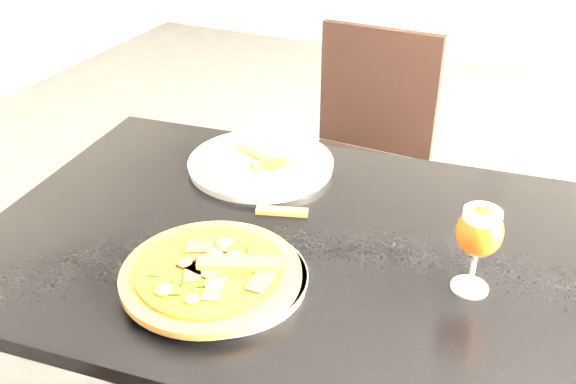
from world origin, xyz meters
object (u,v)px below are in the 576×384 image
at_px(dining_table, 298,277).
at_px(beer_glass, 479,232).
at_px(chair_far, 361,160).
at_px(pizza, 212,272).

bearing_deg(dining_table, beer_glass, -8.20).
xyz_separation_m(chair_far, beer_glass, (0.46, -0.85, 0.38)).
bearing_deg(pizza, beer_glass, 22.64).
distance_m(dining_table, pizza, 0.23).
relative_size(pizza, beer_glass, 1.93).
distance_m(chair_far, pizza, 1.06).
xyz_separation_m(chair_far, pizza, (0.06, -1.02, 0.29)).
height_order(dining_table, pizza, pizza).
xyz_separation_m(dining_table, chair_far, (-0.14, 0.84, -0.17)).
bearing_deg(dining_table, pizza, -119.70).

